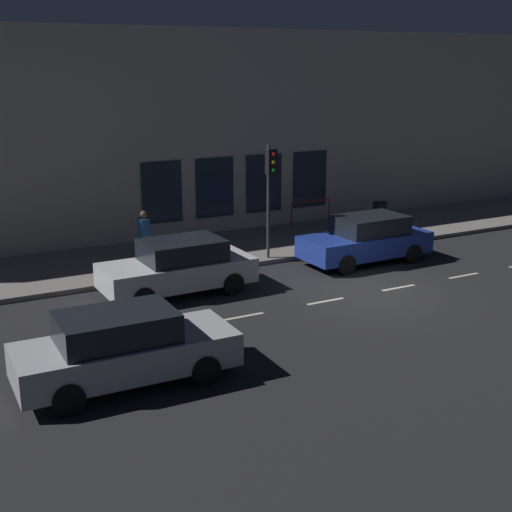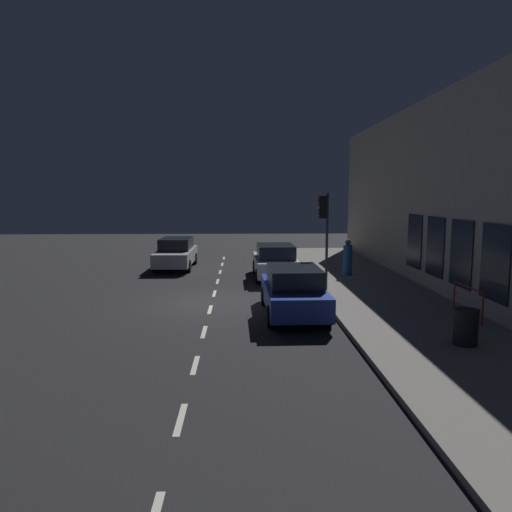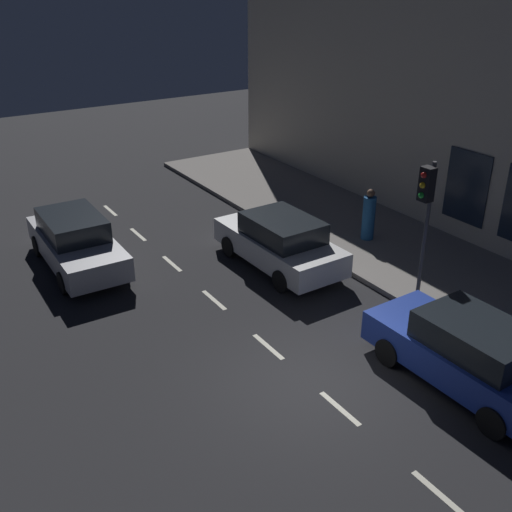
# 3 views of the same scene
# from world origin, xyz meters

# --- Properties ---
(ground_plane) EXTENTS (60.00, 60.00, 0.00)m
(ground_plane) POSITION_xyz_m (0.00, 0.00, 0.00)
(ground_plane) COLOR #232326
(sidewalk) EXTENTS (4.50, 32.00, 0.15)m
(sidewalk) POSITION_xyz_m (6.25, 0.00, 0.07)
(sidewalk) COLOR gray
(sidewalk) RESTS_ON ground
(building_facade) EXTENTS (0.65, 32.00, 7.71)m
(building_facade) POSITION_xyz_m (8.80, 0.00, 3.85)
(building_facade) COLOR beige
(building_facade) RESTS_ON ground
(lane_centre_line) EXTENTS (0.12, 27.20, 0.01)m
(lane_centre_line) POSITION_xyz_m (0.00, -1.00, 0.00)
(lane_centre_line) COLOR beige
(lane_centre_line) RESTS_ON ground
(traffic_light) EXTENTS (0.45, 0.32, 3.77)m
(traffic_light) POSITION_xyz_m (4.17, 1.06, 2.96)
(traffic_light) COLOR #424244
(traffic_light) RESTS_ON sidewalk
(parked_car_0) EXTENTS (2.01, 4.41, 1.58)m
(parked_car_0) POSITION_xyz_m (2.64, 4.94, 0.79)
(parked_car_0) COLOR silver
(parked_car_0) RESTS_ON ground
(parked_car_1) EXTENTS (1.93, 4.58, 1.58)m
(parked_car_1) POSITION_xyz_m (-2.38, 8.19, 0.79)
(parked_car_1) COLOR #B7B7BC
(parked_car_1) RESTS_ON ground
(parked_car_2) EXTENTS (1.95, 4.44, 1.58)m
(parked_car_2) POSITION_xyz_m (2.73, -1.81, 0.79)
(parked_car_2) COLOR #1E389E
(parked_car_2) RESTS_ON ground
(pedestrian_0) EXTENTS (0.44, 0.44, 1.67)m
(pedestrian_0) POSITION_xyz_m (5.97, 4.80, 0.91)
(pedestrian_0) COLOR #1E5189
(pedestrian_0) RESTS_ON sidewalk
(trash_bin) EXTENTS (0.61, 0.61, 0.90)m
(trash_bin) POSITION_xyz_m (6.62, -5.40, 0.60)
(trash_bin) COLOR black
(trash_bin) RESTS_ON sidewalk
(red_railing) EXTENTS (0.05, 1.83, 0.97)m
(red_railing) POSITION_xyz_m (7.88, -2.89, 0.85)
(red_railing) COLOR red
(red_railing) RESTS_ON sidewalk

